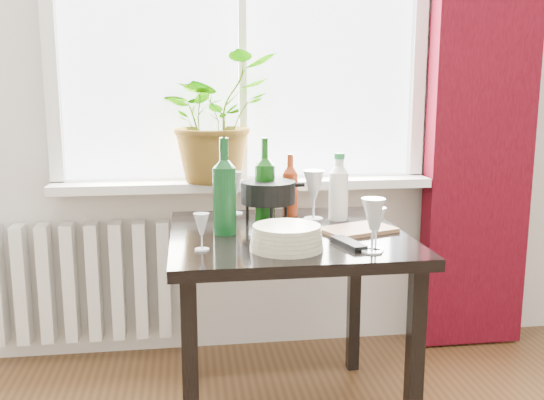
{
  "coord_description": "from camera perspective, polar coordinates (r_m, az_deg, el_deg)",
  "views": [
    {
      "loc": [
        -0.26,
        -0.58,
        1.27
      ],
      "look_at": [
        0.04,
        1.55,
        0.86
      ],
      "focal_mm": 40.0,
      "sensor_mm": 36.0,
      "label": 1
    }
  ],
  "objects": [
    {
      "name": "window",
      "position": [
        2.83,
        -2.91,
        17.41
      ],
      "size": [
        1.72,
        0.08,
        1.62
      ],
      "color": "white",
      "rests_on": "ground"
    },
    {
      "name": "windowsill",
      "position": [
        2.78,
        -2.63,
        1.52
      ],
      "size": [
        1.72,
        0.2,
        0.04
      ],
      "color": "white",
      "rests_on": "ground"
    },
    {
      "name": "curtain",
      "position": [
        3.03,
        19.3,
        10.64
      ],
      "size": [
        0.5,
        0.12,
        2.56
      ],
      "color": "#3A050E",
      "rests_on": "ground"
    },
    {
      "name": "radiator",
      "position": [
        2.94,
        -17.43,
        -7.37
      ],
      "size": [
        0.8,
        0.1,
        0.55
      ],
      "color": "silver",
      "rests_on": "ground"
    },
    {
      "name": "table",
      "position": [
        2.25,
        1.43,
        -5.31
      ],
      "size": [
        0.85,
        0.85,
        0.74
      ],
      "color": "black",
      "rests_on": "ground"
    },
    {
      "name": "potted_plant",
      "position": [
        2.71,
        -5.44,
        7.73
      ],
      "size": [
        0.68,
        0.66,
        0.57
      ],
      "primitive_type": "imported",
      "rotation": [
        0.0,
        0.0,
        0.61
      ],
      "color": "#256F1D",
      "rests_on": "windowsill"
    },
    {
      "name": "wine_bottle_left",
      "position": [
        2.17,
        -4.51,
        1.39
      ],
      "size": [
        0.09,
        0.09,
        0.36
      ],
      "primitive_type": null,
      "rotation": [
        0.0,
        0.0,
        -0.14
      ],
      "color": "#0B3A15",
      "rests_on": "table"
    },
    {
      "name": "wine_bottle_right",
      "position": [
        2.37,
        -0.67,
        1.95
      ],
      "size": [
        0.09,
        0.09,
        0.34
      ],
      "primitive_type": null,
      "rotation": [
        0.0,
        0.0,
        -0.12
      ],
      "color": "#0D400C",
      "rests_on": "table"
    },
    {
      "name": "bottle_amber",
      "position": [
        2.49,
        1.72,
        1.48
      ],
      "size": [
        0.08,
        0.08,
        0.26
      ],
      "primitive_type": null,
      "rotation": [
        0.0,
        0.0,
        -0.22
      ],
      "color": "maroon",
      "rests_on": "table"
    },
    {
      "name": "cleaning_bottle",
      "position": [
        2.42,
        6.3,
        1.26
      ],
      "size": [
        0.09,
        0.09,
        0.27
      ],
      "primitive_type": null,
      "rotation": [
        0.0,
        0.0,
        0.22
      ],
      "color": "white",
      "rests_on": "table"
    },
    {
      "name": "wineglass_front_right",
      "position": [
        1.96,
        9.46,
        -2.33
      ],
      "size": [
        0.08,
        0.08,
        0.18
      ],
      "primitive_type": null,
      "rotation": [
        0.0,
        0.0,
        -0.06
      ],
      "color": "silver",
      "rests_on": "table"
    },
    {
      "name": "wineglass_far_right",
      "position": [
        2.0,
        9.77,
        -2.65
      ],
      "size": [
        0.08,
        0.08,
        0.15
      ],
      "primitive_type": null,
      "rotation": [
        0.0,
        0.0,
        -0.27
      ],
      "color": "silver",
      "rests_on": "table"
    },
    {
      "name": "wineglass_back_center",
      "position": [
        2.42,
        3.93,
        0.55
      ],
      "size": [
        0.09,
        0.09,
        0.21
      ],
      "primitive_type": null,
      "rotation": [
        0.0,
        0.0,
        0.01
      ],
      "color": "silver",
      "rests_on": "table"
    },
    {
      "name": "wineglass_back_left",
      "position": [
        2.52,
        -3.58,
        0.72
      ],
      "size": [
        0.09,
        0.09,
        0.18
      ],
      "primitive_type": null,
      "rotation": [
        0.0,
        0.0,
        -0.14
      ],
      "color": "white",
      "rests_on": "table"
    },
    {
      "name": "wineglass_front_left",
      "position": [
        1.98,
        -6.63,
        -2.98
      ],
      "size": [
        0.07,
        0.07,
        0.13
      ],
      "primitive_type": null,
      "rotation": [
        0.0,
        0.0,
        0.32
      ],
      "color": "silver",
      "rests_on": "table"
    },
    {
      "name": "plate_stack",
      "position": [
        1.99,
        1.38,
        -3.57
      ],
      "size": [
        0.29,
        0.29,
        0.08
      ],
      "primitive_type": "cylinder",
      "rotation": [
        0.0,
        0.0,
        -0.21
      ],
      "color": "beige",
      "rests_on": "table"
    },
    {
      "name": "fondue_pot",
      "position": [
        2.36,
        -0.36,
        -0.21
      ],
      "size": [
        0.29,
        0.27,
        0.17
      ],
      "primitive_type": null,
      "rotation": [
        0.0,
        0.0,
        -0.26
      ],
      "color": "black",
      "rests_on": "table"
    },
    {
      "name": "tv_remote",
      "position": [
        2.05,
        7.22,
        -4.07
      ],
      "size": [
        0.09,
        0.17,
        0.02
      ],
      "primitive_type": "cube",
      "rotation": [
        0.0,
        0.0,
        0.26
      ],
      "color": "black",
      "rests_on": "table"
    },
    {
      "name": "cutting_board",
      "position": [
        2.25,
        8.04,
        -2.77
      ],
      "size": [
        0.3,
        0.25,
        0.01
      ],
      "primitive_type": "cube",
      "rotation": [
        0.0,
        0.0,
        0.36
      ],
      "color": "#956743",
      "rests_on": "table"
    }
  ]
}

